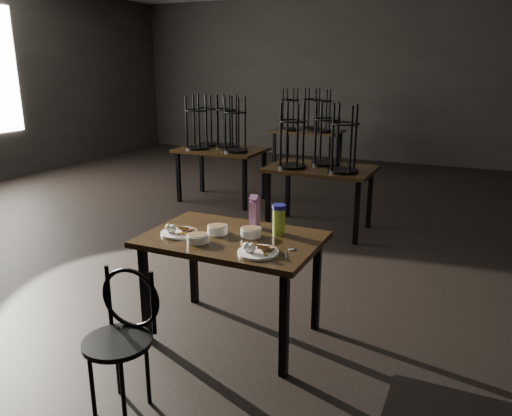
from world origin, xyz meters
The scene contains 14 objects.
room centered at (-0.06, 0.01, 2.33)m, with size 12.00×12.04×3.22m.
main_table centered at (0.78, -1.22, 0.67)m, with size 1.20×0.80×0.75m.
plate_left centered at (0.42, -1.33, 0.77)m, with size 0.26×0.26×0.08m.
plate_right centered at (1.07, -1.44, 0.77)m, with size 0.26×0.26×0.08m.
bowl_near centered at (0.66, -1.20, 0.78)m, with size 0.14×0.14×0.06m.
bowl_far centered at (0.89, -1.16, 0.78)m, with size 0.15×0.15×0.06m.
bowl_big centered at (0.62, -1.41, 0.78)m, with size 0.15×0.15×0.05m.
juice_carton centered at (0.83, -0.97, 0.86)m, with size 0.07×0.07×0.25m.
water_bottle centered at (1.05, -1.04, 0.86)m, with size 0.11×0.11×0.21m.
spoon centered at (1.24, -1.30, 0.75)m, with size 0.06×0.20×0.01m.
bentwood_chair centered at (0.57, -2.16, 0.48)m, with size 0.39×0.38×0.80m.
bg_table_left centered at (-1.09, 2.02, 0.80)m, with size 1.20×0.80×1.48m.
bg_table_right centered at (0.61, 1.32, 0.78)m, with size 1.20×0.80×1.48m.
bg_table_far centered at (-0.62, 4.45, 0.78)m, with size 1.20×0.80×1.48m.
Camera 1 is at (2.28, -4.10, 1.90)m, focal length 35.00 mm.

